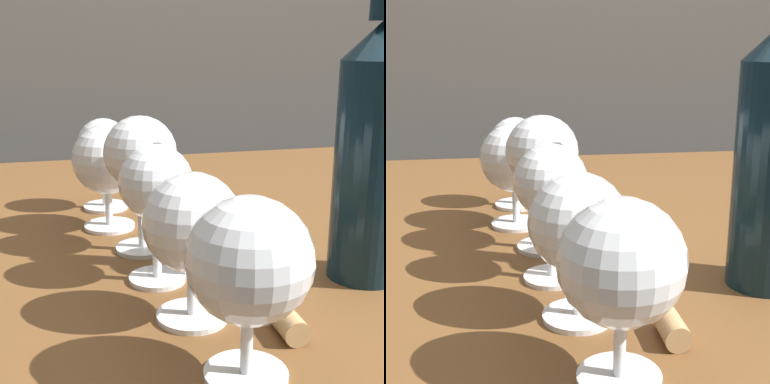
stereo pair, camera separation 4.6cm
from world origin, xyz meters
The scene contains 9 objects.
dining_table centered at (0.00, 0.00, 0.63)m, with size 1.57×0.92×0.70m.
wine_glass_amber centered at (-0.10, -0.34, 0.79)m, with size 0.09×0.09×0.14m.
wine_glass_rose centered at (-0.11, -0.24, 0.79)m, with size 0.08×0.08×0.13m.
wine_glass_cabernet centered at (-0.13, -0.16, 0.80)m, with size 0.07×0.07×0.14m.
wine_glass_port centered at (-0.13, -0.07, 0.81)m, with size 0.08×0.08×0.16m.
wine_glass_pinot centered at (-0.16, 0.02, 0.79)m, with size 0.09×0.09×0.13m.
wine_glass_merlot centered at (-0.15, 0.11, 0.79)m, with size 0.07×0.07×0.13m.
wine_bottle centered at (0.08, -0.20, 0.83)m, with size 0.07×0.07×0.32m.
cork centered at (-0.04, -0.29, 0.71)m, with size 0.02×0.02×0.04m, color tan.
Camera 1 is at (-0.22, -0.68, 0.94)m, focal length 53.06 mm.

